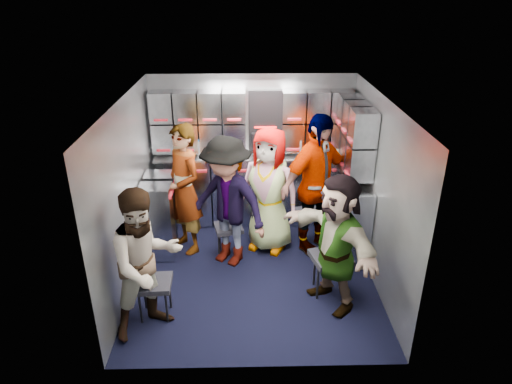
{
  "coord_description": "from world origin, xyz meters",
  "views": [
    {
      "loc": [
        -0.08,
        -4.61,
        3.24
      ],
      "look_at": [
        0.03,
        0.35,
        0.91
      ],
      "focal_mm": 32.0,
      "sensor_mm": 36.0,
      "label": 1
    }
  ],
  "objects_px": {
    "jump_seat_center": "(268,212)",
    "jump_seat_mid_right": "(311,215)",
    "attendant_arc_a": "(146,263)",
    "attendant_arc_d": "(315,185)",
    "jump_seat_mid_left": "(229,229)",
    "attendant_arc_e": "(336,242)",
    "attendant_standing": "(184,190)",
    "jump_seat_near_left": "(154,285)",
    "attendant_arc_b": "(227,202)",
    "jump_seat_near_right": "(331,260)",
    "attendant_arc_c": "(269,191)"
  },
  "relations": [
    {
      "from": "attendant_arc_b",
      "to": "attendant_arc_c",
      "type": "xyz_separation_m",
      "value": [
        0.52,
        0.33,
        -0.0
      ]
    },
    {
      "from": "jump_seat_mid_left",
      "to": "attendant_arc_b",
      "type": "relative_size",
      "value": 0.24
    },
    {
      "from": "attendant_arc_b",
      "to": "jump_seat_near_left",
      "type": "bearing_deg",
      "value": -92.86
    },
    {
      "from": "attendant_arc_b",
      "to": "attendant_arc_c",
      "type": "height_order",
      "value": "attendant_arc_b"
    },
    {
      "from": "jump_seat_near_left",
      "to": "attendant_arc_a",
      "type": "xyz_separation_m",
      "value": [
        -0.0,
        -0.18,
        0.39
      ]
    },
    {
      "from": "attendant_standing",
      "to": "jump_seat_near_left",
      "type": "bearing_deg",
      "value": -45.95
    },
    {
      "from": "jump_seat_near_left",
      "to": "attendant_arc_a",
      "type": "relative_size",
      "value": 0.28
    },
    {
      "from": "jump_seat_near_left",
      "to": "jump_seat_near_right",
      "type": "distance_m",
      "value": 1.92
    },
    {
      "from": "jump_seat_mid_right",
      "to": "attendant_arc_a",
      "type": "distance_m",
      "value": 2.48
    },
    {
      "from": "attendant_arc_d",
      "to": "jump_seat_mid_right",
      "type": "bearing_deg",
      "value": 54.75
    },
    {
      "from": "jump_seat_mid_left",
      "to": "jump_seat_near_right",
      "type": "height_order",
      "value": "jump_seat_near_right"
    },
    {
      "from": "jump_seat_mid_left",
      "to": "jump_seat_near_left",
      "type": "bearing_deg",
      "value": -121.48
    },
    {
      "from": "attendant_arc_b",
      "to": "attendant_arc_d",
      "type": "relative_size",
      "value": 0.9
    },
    {
      "from": "jump_seat_near_left",
      "to": "jump_seat_mid_right",
      "type": "relative_size",
      "value": 0.95
    },
    {
      "from": "attendant_arc_e",
      "to": "jump_seat_mid_right",
      "type": "bearing_deg",
      "value": 152.87
    },
    {
      "from": "jump_seat_near_left",
      "to": "attendant_arc_c",
      "type": "relative_size",
      "value": 0.26
    },
    {
      "from": "jump_seat_near_right",
      "to": "attendant_arc_d",
      "type": "xyz_separation_m",
      "value": [
        -0.07,
        0.92,
        0.48
      ]
    },
    {
      "from": "attendant_arc_d",
      "to": "attendant_arc_e",
      "type": "relative_size",
      "value": 1.2
    },
    {
      "from": "jump_seat_near_left",
      "to": "attendant_standing",
      "type": "bearing_deg",
      "value": 82.08
    },
    {
      "from": "jump_seat_center",
      "to": "attendant_arc_e",
      "type": "bearing_deg",
      "value": -64.55
    },
    {
      "from": "jump_seat_near_left",
      "to": "jump_seat_center",
      "type": "xyz_separation_m",
      "value": [
        1.25,
        1.53,
        0.04
      ]
    },
    {
      "from": "jump_seat_near_left",
      "to": "attendant_arc_d",
      "type": "distance_m",
      "value": 2.29
    },
    {
      "from": "jump_seat_near_left",
      "to": "jump_seat_mid_right",
      "type": "height_order",
      "value": "jump_seat_mid_right"
    },
    {
      "from": "jump_seat_mid_left",
      "to": "attendant_arc_c",
      "type": "height_order",
      "value": "attendant_arc_c"
    },
    {
      "from": "attendant_arc_b",
      "to": "jump_seat_near_right",
      "type": "bearing_deg",
      "value": 3.52
    },
    {
      "from": "attendant_arc_e",
      "to": "attendant_arc_d",
      "type": "bearing_deg",
      "value": 153.35
    },
    {
      "from": "jump_seat_mid_right",
      "to": "attendant_arc_b",
      "type": "xyz_separation_m",
      "value": [
        -1.09,
        -0.45,
        0.42
      ]
    },
    {
      "from": "attendant_standing",
      "to": "attendant_arc_a",
      "type": "distance_m",
      "value": 1.53
    },
    {
      "from": "jump_seat_mid_left",
      "to": "attendant_arc_a",
      "type": "height_order",
      "value": "attendant_arc_a"
    },
    {
      "from": "attendant_arc_b",
      "to": "attendant_arc_c",
      "type": "relative_size",
      "value": 1.01
    },
    {
      "from": "jump_seat_center",
      "to": "jump_seat_mid_right",
      "type": "xyz_separation_m",
      "value": [
        0.57,
        -0.06,
        -0.02
      ]
    },
    {
      "from": "jump_seat_mid_right",
      "to": "attendant_arc_e",
      "type": "distance_m",
      "value": 1.33
    },
    {
      "from": "attendant_arc_d",
      "to": "attendant_arc_e",
      "type": "bearing_deg",
      "value": -121.81
    },
    {
      "from": "jump_seat_mid_left",
      "to": "jump_seat_center",
      "type": "distance_m",
      "value": 0.62
    },
    {
      "from": "jump_seat_mid_right",
      "to": "attendant_arc_d",
      "type": "bearing_deg",
      "value": -90.0
    },
    {
      "from": "attendant_arc_b",
      "to": "attendant_arc_e",
      "type": "bearing_deg",
      "value": -2.8
    },
    {
      "from": "jump_seat_mid_left",
      "to": "jump_seat_near_right",
      "type": "bearing_deg",
      "value": -35.74
    },
    {
      "from": "jump_seat_mid_left",
      "to": "attendant_arc_b",
      "type": "xyz_separation_m",
      "value": [
        -0.0,
        -0.18,
        0.47
      ]
    },
    {
      "from": "attendant_arc_c",
      "to": "attendant_arc_d",
      "type": "height_order",
      "value": "attendant_arc_d"
    },
    {
      "from": "jump_seat_center",
      "to": "attendant_arc_b",
      "type": "bearing_deg",
      "value": -135.28
    },
    {
      "from": "jump_seat_mid_right",
      "to": "attendant_standing",
      "type": "bearing_deg",
      "value": -175.49
    },
    {
      "from": "jump_seat_center",
      "to": "jump_seat_mid_right",
      "type": "distance_m",
      "value": 0.58
    },
    {
      "from": "jump_seat_mid_right",
      "to": "attendant_arc_c",
      "type": "bearing_deg",
      "value": -168.51
    },
    {
      "from": "jump_seat_mid_left",
      "to": "attendant_standing",
      "type": "relative_size",
      "value": 0.24
    },
    {
      "from": "attendant_standing",
      "to": "attendant_arc_e",
      "type": "xyz_separation_m",
      "value": [
        1.7,
        -1.15,
        -0.09
      ]
    },
    {
      "from": "jump_seat_mid_right",
      "to": "attendant_arc_a",
      "type": "relative_size",
      "value": 0.29
    },
    {
      "from": "attendant_standing",
      "to": "attendant_arc_d",
      "type": "distance_m",
      "value": 1.64
    },
    {
      "from": "jump_seat_mid_left",
      "to": "attendant_arc_d",
      "type": "bearing_deg",
      "value": 4.63
    },
    {
      "from": "jump_seat_center",
      "to": "attendant_arc_b",
      "type": "distance_m",
      "value": 0.83
    },
    {
      "from": "attendant_standing",
      "to": "attendant_arc_a",
      "type": "xyz_separation_m",
      "value": [
        -0.19,
        -1.51,
        -0.07
      ]
    }
  ]
}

